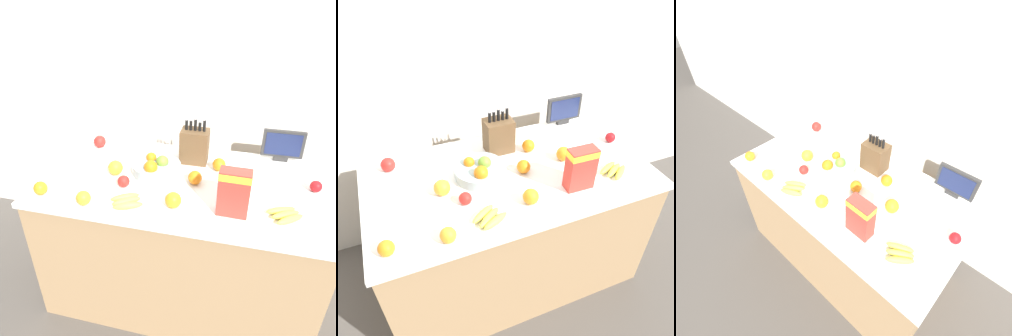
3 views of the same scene
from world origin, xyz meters
TOP-DOWN VIEW (x-y plane):
  - ground_plane at (0.00, 0.00)m, footprint 14.00×14.00m
  - wall_back at (0.00, 0.65)m, footprint 9.00×0.06m
  - counter at (0.00, 0.00)m, footprint 1.62×0.88m
  - knife_block at (0.03, 0.24)m, footprint 0.17×0.13m
  - small_monitor at (0.56, 0.38)m, footprint 0.25×0.03m
  - cereal_box at (0.30, -0.25)m, footprint 0.16×0.09m
  - fruit_bowl at (-0.16, 0.04)m, footprint 0.29×0.29m
  - banana_bunch_left at (0.56, -0.22)m, footprint 0.19×0.17m
  - banana_bunch_right at (-0.23, -0.30)m, footprint 0.19×0.17m
  - apple_rear at (0.73, 0.06)m, footprint 0.06×0.06m
  - apple_leftmost at (-0.30, -0.14)m, footprint 0.07×0.07m
  - apple_middle at (-0.64, 0.28)m, footprint 0.08×0.08m
  - orange_back_center at (0.01, -0.26)m, footprint 0.08×0.08m
  - orange_front_left at (0.35, 0.00)m, footprint 0.09×0.09m
  - orange_by_cereal at (-0.44, -0.35)m, footprint 0.08×0.08m
  - orange_front_center at (-0.39, -0.03)m, footprint 0.09×0.09m
  - orange_mid_right at (0.08, -0.02)m, footprint 0.08×0.08m
  - orange_front_right at (-0.71, -0.32)m, footprint 0.07×0.07m
  - orange_mid_left at (0.19, 0.16)m, footprint 0.08×0.08m

SIDE VIEW (x-z plane):
  - ground_plane at x=0.00m, z-range 0.00..0.00m
  - counter at x=0.00m, z-range 0.00..0.89m
  - banana_bunch_left at x=0.56m, z-range 0.89..0.92m
  - banana_bunch_right at x=-0.23m, z-range 0.89..0.92m
  - apple_rear at x=0.73m, z-range 0.89..0.95m
  - apple_leftmost at x=-0.30m, z-range 0.89..0.95m
  - orange_front_right at x=-0.71m, z-range 0.89..0.96m
  - orange_by_cereal at x=-0.44m, z-range 0.89..0.96m
  - orange_mid_right at x=0.08m, z-range 0.89..0.96m
  - orange_mid_left at x=0.19m, z-range 0.89..0.97m
  - fruit_bowl at x=-0.16m, z-range 0.87..0.98m
  - apple_middle at x=-0.64m, z-range 0.89..0.97m
  - orange_back_center at x=0.01m, z-range 0.89..0.97m
  - orange_front_left at x=0.35m, z-range 0.89..0.97m
  - orange_front_center at x=-0.39m, z-range 0.89..0.97m
  - knife_block at x=0.03m, z-range 0.83..1.16m
  - small_monitor at x=0.56m, z-range 0.89..1.10m
  - cereal_box at x=0.30m, z-range 0.90..1.14m
  - wall_back at x=0.00m, z-range 0.00..2.60m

